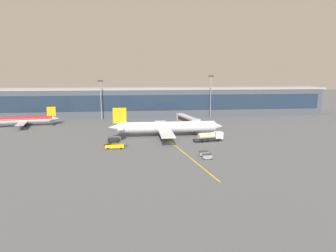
% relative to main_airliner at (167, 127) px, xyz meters
% --- Properties ---
extents(ground_plane, '(700.00, 700.00, 0.00)m').
position_rel_main_airliner_xyz_m(ground_plane, '(0.22, -11.60, -3.78)').
color(ground_plane, '#515459').
extents(apron_lead_in_line, '(11.86, 79.20, 0.01)m').
position_rel_main_airliner_xyz_m(apron_lead_in_line, '(0.41, -9.60, -3.77)').
color(apron_lead_in_line, yellow).
rests_on(apron_lead_in_line, ground_plane).
extents(terminal_building, '(201.98, 17.38, 16.29)m').
position_rel_main_airliner_xyz_m(terminal_building, '(0.05, 58.78, 4.39)').
color(terminal_building, '#424751').
rests_on(terminal_building, ground_plane).
extents(main_airliner, '(44.33, 35.11, 11.38)m').
position_rel_main_airliner_xyz_m(main_airliner, '(0.00, 0.00, 0.00)').
color(main_airliner, silver).
rests_on(main_airliner, ground_plane).
extents(jet_bridge, '(7.18, 20.48, 6.47)m').
position_rel_main_airliner_xyz_m(jet_bridge, '(9.74, 10.84, 1.00)').
color(jet_bridge, '#B2B7BC').
rests_on(jet_bridge, ground_plane).
extents(fuel_tanker, '(11.06, 4.13, 3.25)m').
position_rel_main_airliner_xyz_m(fuel_tanker, '(14.52, -9.74, -2.03)').
color(fuel_tanker, '#232326').
rests_on(fuel_tanker, ground_plane).
extents(belt_loader, '(6.99, 2.41, 3.49)m').
position_rel_main_airliner_xyz_m(belt_loader, '(-18.78, -16.44, -2.79)').
color(belt_loader, yellow).
rests_on(belt_loader, ground_plane).
extents(pushback_tug, '(4.10, 2.85, 1.40)m').
position_rel_main_airliner_xyz_m(pushback_tug, '(-19.86, -6.76, -2.93)').
color(pushback_tug, black).
rests_on(pushback_tug, ground_plane).
extents(baggage_cart_0, '(2.75, 1.79, 1.48)m').
position_rel_main_airliner_xyz_m(baggage_cart_0, '(7.76, -31.48, -2.99)').
color(baggage_cart_0, gray).
rests_on(baggage_cart_0, ground_plane).
extents(baggage_cart_1, '(2.75, 1.79, 1.48)m').
position_rel_main_airliner_xyz_m(baggage_cart_1, '(7.53, -28.29, -2.99)').
color(baggage_cart_1, gray).
rests_on(baggage_cart_1, ground_plane).
extents(commuter_jet_far, '(32.68, 26.06, 8.67)m').
position_rel_main_airliner_xyz_m(commuter_jet_far, '(-63.94, 30.29, -0.97)').
color(commuter_jet_far, '#B2B7BC').
rests_on(commuter_jet_far, ground_plane).
extents(apron_light_mast_0, '(2.80, 0.50, 20.86)m').
position_rel_main_airliner_xyz_m(apron_light_mast_0, '(-29.48, 46.82, 8.59)').
color(apron_light_mast_0, gray).
rests_on(apron_light_mast_0, ground_plane).
extents(apron_light_mast_1, '(2.80, 0.50, 23.36)m').
position_rel_main_airliner_xyz_m(apron_light_mast_1, '(29.92, 46.82, 9.89)').
color(apron_light_mast_1, gray).
rests_on(apron_light_mast_1, ground_plane).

